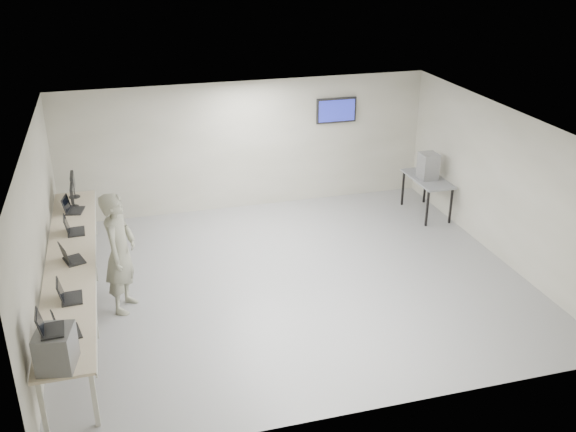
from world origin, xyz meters
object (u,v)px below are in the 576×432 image
object	(u,v)px
workbench	(72,265)
equipment_box	(56,349)
side_table	(428,181)
soldier	(120,253)

from	to	relation	value
workbench	equipment_box	xyz separation A→B (m)	(-0.06, -2.75, 0.32)
equipment_box	side_table	size ratio (longest dim) A/B	0.36
workbench	equipment_box	distance (m)	2.77
workbench	equipment_box	world-z (taller)	equipment_box
workbench	soldier	xyz separation A→B (m)	(0.75, -0.14, 0.18)
workbench	side_table	world-z (taller)	workbench
workbench	side_table	distance (m)	7.47
equipment_box	soldier	xyz separation A→B (m)	(0.81, 2.61, -0.14)
equipment_box	workbench	bearing A→B (deg)	99.13
side_table	workbench	bearing A→B (deg)	-164.27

